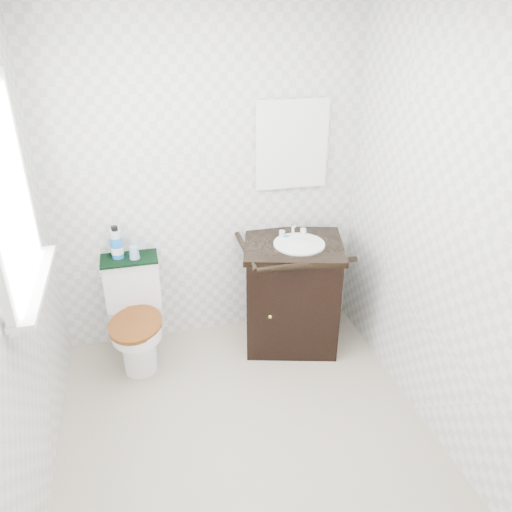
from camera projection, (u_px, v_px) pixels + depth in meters
name	position (u px, v px, depth m)	size (l,w,h in m)	color
floor	(248.00, 440.00, 2.98)	(2.40, 2.40, 0.00)	beige
wall_back	(208.00, 185.00, 3.47)	(2.40, 2.40, 0.00)	white
wall_front	(342.00, 453.00, 1.40)	(2.40, 2.40, 0.00)	white
wall_left	(3.00, 289.00, 2.20)	(2.40, 2.40, 0.00)	white
wall_right	(446.00, 239.00, 2.67)	(2.40, 2.40, 0.00)	white
window	(4.00, 195.00, 2.26)	(0.02, 0.70, 0.90)	white
mirror	(292.00, 145.00, 3.47)	(0.50, 0.02, 0.60)	silver
toilet	(136.00, 318.00, 3.54)	(0.42, 0.64, 0.74)	white
vanity	(292.00, 291.00, 3.68)	(0.82, 0.75, 0.92)	black
trash_bin	(276.00, 332.00, 3.68)	(0.26, 0.24, 0.32)	white
towel	(129.00, 259.00, 3.46)	(0.39, 0.22, 0.02)	black
mouthwash_bottle	(116.00, 243.00, 3.41)	(0.08, 0.08, 0.23)	blue
cup	(134.00, 252.00, 3.43)	(0.07, 0.07, 0.09)	#82A7D5
soap_bar	(286.00, 236.00, 3.59)	(0.07, 0.05, 0.02)	teal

